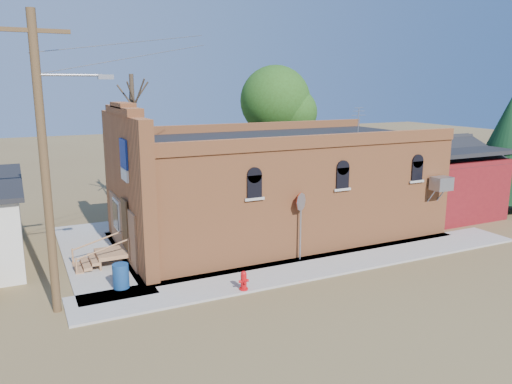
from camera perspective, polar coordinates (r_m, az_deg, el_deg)
name	(u,v)px	position (r m, az deg, el deg)	size (l,w,h in m)	color
ground	(303,280)	(18.38, 5.37, -10.02)	(120.00, 120.00, 0.00)	brown
sidewalk_south	(324,265)	(19.83, 7.76, -8.27)	(19.00, 2.20, 0.08)	#9E9991
sidewalk_west	(97,255)	(21.79, -17.74, -6.86)	(2.60, 10.00, 0.08)	#9E9991
brick_bar	(273,186)	(23.08, 1.93, 0.69)	(16.40, 7.97, 6.30)	#C56E3C
red_shed	(432,172)	(28.96, 19.46, 2.20)	(5.40, 6.40, 4.30)	maroon
utility_pole	(46,160)	(15.88, -22.87, 3.42)	(3.12, 0.26, 9.00)	#503920
tree_bare_near	(133,103)	(28.16, -13.93, 9.84)	(2.80, 2.80, 7.65)	#473928
tree_leafy	(275,101)	(31.75, 2.21, 10.35)	(4.40, 4.40, 8.15)	#473928
evergreen_tree	(509,145)	(30.81, 26.92, 4.85)	(3.60, 3.60, 6.50)	#473928
fire_hydrant	(244,281)	(17.20, -1.41, -10.08)	(0.40, 0.39, 0.68)	red
stop_sign	(301,208)	(19.64, 5.14, -1.87)	(0.64, 0.48, 2.73)	gray
trash_barrel	(121,276)	(17.94, -15.19, -9.25)	(0.55, 0.55, 0.85)	navy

